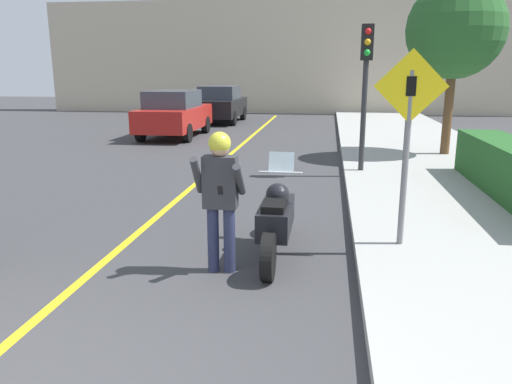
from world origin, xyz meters
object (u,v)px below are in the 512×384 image
(motorcycle, at_px, (276,219))
(parked_car_black, at_px, (221,104))
(crossing_sign, at_px, (408,130))
(person_biker, at_px, (220,188))
(parked_car_red, at_px, (174,114))
(traffic_light, at_px, (366,70))
(street_tree, at_px, (455,30))

(motorcycle, distance_m, parked_car_black, 17.23)
(crossing_sign, relative_size, parked_car_black, 0.60)
(person_biker, bearing_deg, motorcycle, 49.58)
(crossing_sign, xyz_separation_m, parked_car_red, (-6.54, 11.12, -0.80))
(parked_car_black, bearing_deg, crossing_sign, -70.04)
(person_biker, bearing_deg, traffic_light, 71.23)
(person_biker, bearing_deg, parked_car_black, 102.18)
(motorcycle, distance_m, parked_car_red, 12.34)
(traffic_light, height_order, parked_car_black, traffic_light)
(crossing_sign, bearing_deg, traffic_light, 92.49)
(motorcycle, relative_size, person_biker, 1.34)
(crossing_sign, xyz_separation_m, traffic_light, (-0.22, 5.01, 0.74))
(street_tree, bearing_deg, person_biker, -117.21)
(crossing_sign, xyz_separation_m, street_tree, (2.20, 7.71, 1.74))
(motorcycle, relative_size, parked_car_red, 0.55)
(person_biker, relative_size, street_tree, 0.38)
(person_biker, distance_m, traffic_light, 6.40)
(street_tree, relative_size, parked_car_black, 1.08)
(person_biker, height_order, parked_car_red, person_biker)
(parked_car_red, xyz_separation_m, parked_car_black, (0.56, 5.35, 0.00))
(traffic_light, bearing_deg, street_tree, 48.15)
(traffic_light, bearing_deg, crossing_sign, -87.51)
(crossing_sign, relative_size, street_tree, 0.55)
(crossing_sign, relative_size, parked_car_red, 0.60)
(motorcycle, bearing_deg, parked_car_red, 113.43)
(motorcycle, bearing_deg, person_biker, -130.42)
(motorcycle, distance_m, person_biker, 1.07)
(motorcycle, xyz_separation_m, parked_car_red, (-4.91, 11.32, 0.37))
(traffic_light, relative_size, street_tree, 0.71)
(person_biker, relative_size, parked_car_black, 0.41)
(street_tree, bearing_deg, parked_car_red, 158.74)
(person_biker, bearing_deg, crossing_sign, 22.07)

